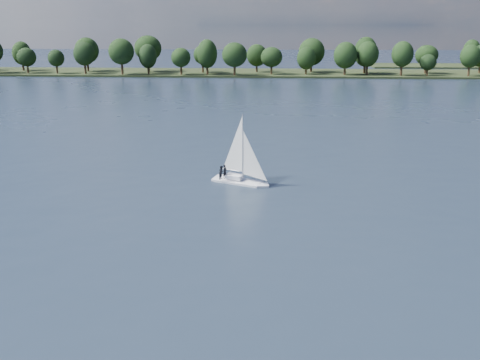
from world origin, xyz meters
name	(u,v)px	position (x,y,z in m)	size (l,w,h in m)	color
ground	(268,116)	(0.00, 100.00, 0.00)	(700.00, 700.00, 0.00)	#233342
far_shore	(272,74)	(0.00, 212.00, 0.00)	(660.00, 40.00, 1.50)	black
sailboat	(238,163)	(-3.29, 44.26, 2.73)	(7.63, 4.92, 9.77)	white
treeline	(246,55)	(-10.92, 208.06, 8.21)	(563.13, 73.89, 18.66)	black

